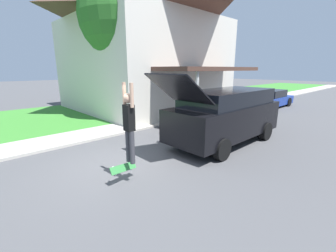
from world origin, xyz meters
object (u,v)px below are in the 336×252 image
suv_parked (226,114)px  skateboard (123,168)px  car_down_street (271,99)px  lawn_tree_near (123,16)px  skateboarder (129,123)px

suv_parked → skateboard: suv_parked is taller
car_down_street → skateboard: size_ratio=5.53×
skateboard → car_down_street: bearing=99.7°
lawn_tree_near → skateboarder: 8.81m
suv_parked → car_down_street: (-2.52, 10.17, -0.52)m
skateboarder → skateboard: size_ratio=2.50×
car_down_street → skateboarder: (2.69, -14.72, 0.97)m
car_down_street → skateboard: 15.08m
car_down_street → skateboarder: size_ratio=2.21×
lawn_tree_near → skateboarder: (6.64, -4.18, -4.01)m
suv_parked → car_down_street: bearing=103.9°
lawn_tree_near → suv_parked: bearing=3.3°
lawn_tree_near → suv_parked: 7.86m
car_down_street → skateboarder: 15.00m
lawn_tree_near → suv_parked: (6.47, 0.37, -4.45)m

